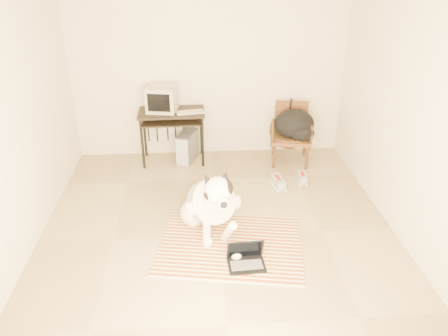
{
  "coord_description": "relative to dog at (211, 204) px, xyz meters",
  "views": [
    {
      "loc": [
        -0.22,
        -4.04,
        2.92
      ],
      "look_at": [
        0.06,
        0.03,
        0.83
      ],
      "focal_mm": 35.0,
      "sensor_mm": 36.0,
      "label": 1
    }
  ],
  "objects": [
    {
      "name": "wall_left",
      "position": [
        -1.92,
        -0.07,
        0.98
      ],
      "size": [
        0.0,
        4.5,
        4.5
      ],
      "primitive_type": "plane",
      "rotation": [
        1.57,
        0.0,
        1.57
      ],
      "color": "beige",
      "rests_on": "floor"
    },
    {
      "name": "crt_monitor",
      "position": [
        -0.61,
        1.92,
        0.6
      ],
      "size": [
        0.47,
        0.45,
        0.36
      ],
      "color": "#B7A88F",
      "rests_on": "computer_desk"
    },
    {
      "name": "pc_tower",
      "position": [
        -0.27,
        1.88,
        -0.15
      ],
      "size": [
        0.34,
        0.51,
        0.44
      ],
      "color": "#535356",
      "rests_on": "floor"
    },
    {
      "name": "sneaker_right",
      "position": [
        1.32,
        1.11,
        -0.32
      ],
      "size": [
        0.15,
        0.3,
        0.1
      ],
      "color": "white",
      "rests_on": "floor"
    },
    {
      "name": "desk_keyboard",
      "position": [
        -0.21,
        1.79,
        0.43
      ],
      "size": [
        0.4,
        0.2,
        0.03
      ],
      "primitive_type": "cube",
      "rotation": [
        0.0,
        0.0,
        0.15
      ],
      "color": "#B7A88F",
      "rests_on": "computer_desk"
    },
    {
      "name": "wall_right",
      "position": [
        2.08,
        -0.07,
        0.98
      ],
      "size": [
        0.0,
        4.5,
        4.5
      ],
      "primitive_type": "plane",
      "rotation": [
        1.57,
        0.0,
        -1.57
      ],
      "color": "beige",
      "rests_on": "floor"
    },
    {
      "name": "dog",
      "position": [
        0.0,
        0.0,
        0.0
      ],
      "size": [
        0.65,
        1.22,
        0.93
      ],
      "color": "white",
      "rests_on": "rug"
    },
    {
      "name": "floor",
      "position": [
        0.08,
        -0.07,
        -0.37
      ],
      "size": [
        4.5,
        4.5,
        0.0
      ],
      "primitive_type": "plane",
      "color": "#9D8860",
      "rests_on": "ground"
    },
    {
      "name": "rug",
      "position": [
        0.2,
        -0.28,
        -0.36
      ],
      "size": [
        1.7,
        1.41,
        0.02
      ],
      "color": "#B93B0A",
      "rests_on": "floor"
    },
    {
      "name": "wall_front",
      "position": [
        0.08,
        -2.32,
        0.98
      ],
      "size": [
        4.5,
        0.0,
        4.5
      ],
      "primitive_type": "plane",
      "rotation": [
        -1.57,
        0.0,
        0.0
      ],
      "color": "beige",
      "rests_on": "floor"
    },
    {
      "name": "computer_desk",
      "position": [
        -0.48,
        1.87,
        0.31
      ],
      "size": [
        0.95,
        0.54,
        0.79
      ],
      "color": "black",
      "rests_on": "floor"
    },
    {
      "name": "sneaker_left",
      "position": [
        0.96,
        1.0,
        -0.31
      ],
      "size": [
        0.18,
        0.35,
        0.12
      ],
      "color": "white",
      "rests_on": "floor"
    },
    {
      "name": "laptop",
      "position": [
        0.33,
        -0.61,
        -0.29
      ],
      "size": [
        0.39,
        0.29,
        0.26
      ],
      "color": "black",
      "rests_on": "rug"
    },
    {
      "name": "rattan_chair",
      "position": [
        1.27,
        1.79,
        0.07
      ],
      "size": [
        0.65,
        0.63,
        0.86
      ],
      "color": "brown",
      "rests_on": "floor"
    },
    {
      "name": "wall_back",
      "position": [
        0.08,
        2.18,
        0.98
      ],
      "size": [
        4.5,
        0.0,
        4.5
      ],
      "primitive_type": "plane",
      "rotation": [
        1.57,
        0.0,
        0.0
      ],
      "color": "beige",
      "rests_on": "floor"
    },
    {
      "name": "backpack",
      "position": [
        1.3,
        1.7,
        0.23
      ],
      "size": [
        0.58,
        0.52,
        0.43
      ],
      "color": "black",
      "rests_on": "rattan_chair"
    }
  ]
}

